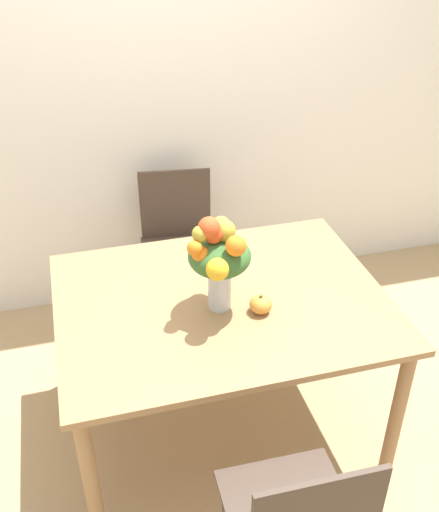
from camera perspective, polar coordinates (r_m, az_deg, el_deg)
The scene contains 6 objects.
ground_plane at distance 3.03m, azimuth 0.18°, elevation -15.39°, with size 12.00×12.00×0.00m, color tan.
wall_back at distance 3.33m, azimuth -5.58°, elevation 16.80°, with size 8.00×0.06×2.70m.
dining_table at distance 2.58m, azimuth 0.20°, elevation -5.58°, with size 1.38×1.06×0.75m.
flower_vase at distance 2.34m, azimuth -0.09°, elevation -0.10°, with size 0.26×0.33×0.43m.
pumpkin at distance 2.44m, azimuth 3.95°, elevation -4.62°, with size 0.09×0.09×0.08m.
dining_chair_near_window at distance 3.39m, azimuth -3.94°, elevation 0.85°, with size 0.47×0.47×0.88m.
Camera 1 is at (-0.54, -1.95, 2.26)m, focal length 42.00 mm.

